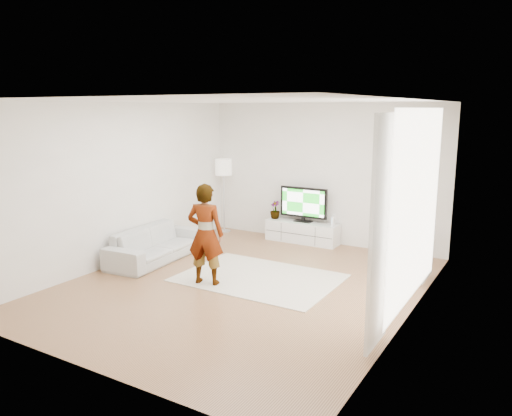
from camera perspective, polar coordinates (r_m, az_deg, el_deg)
The scene contains 17 objects.
floor at distance 7.84m, azimuth -1.43°, elevation -8.78°, with size 6.00×6.00×0.00m, color #A7774B.
ceiling at distance 7.36m, azimuth -1.54°, elevation 12.14°, with size 6.00×6.00×0.00m, color white.
wall_left at distance 9.04m, azimuth -15.04°, elevation 2.70°, with size 0.02×6.00×2.80m, color white.
wall_right at distance 6.52m, azimuth 17.46°, elevation -0.65°, with size 0.02×6.00×2.80m, color white.
wall_back at distance 10.11m, azimuth 7.61°, elevation 3.87°, with size 5.00×0.02×2.80m, color white.
wall_front at distance 5.24m, azimuth -19.24°, elevation -3.60°, with size 5.00×0.02×2.80m, color white.
window at distance 6.80m, azimuth 17.91°, elevation 0.24°, with size 0.01×2.60×2.50m, color white.
curtain_near at distance 5.61m, azimuth 14.05°, elevation -2.87°, with size 0.04×0.70×2.60m, color white.
curtain_far at distance 8.09m, azimuth 19.40°, elevation 1.11°, with size 0.04×0.70×2.60m, color white.
media_console at distance 10.25m, azimuth 5.32°, elevation -2.75°, with size 1.51×0.43×0.42m.
television at distance 10.14m, azimuth 5.45°, elevation 0.55°, with size 1.02×0.20×0.71m.
game_console at distance 9.92m, azimuth 8.80°, elevation -1.46°, with size 0.06×0.15×0.20m.
potted_plant at distance 10.44m, azimuth 2.18°, elevation -0.20°, with size 0.21×0.21×0.37m, color #3F7238.
rug at distance 8.13m, azimuth 0.35°, elevation -7.98°, with size 2.48×1.78×0.01m, color beige.
player at distance 7.69m, azimuth -5.79°, elevation -2.99°, with size 0.57×0.38×1.58m, color #334772.
sofa at distance 9.19m, azimuth -11.37°, elevation -4.05°, with size 2.01×0.79×0.59m, color #B1B1AC.
floor_lamp at distance 10.91m, azimuth -3.73°, elevation 4.32°, with size 0.36×0.36×1.62m.
Camera 1 is at (3.92, -6.23, 2.69)m, focal length 35.00 mm.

